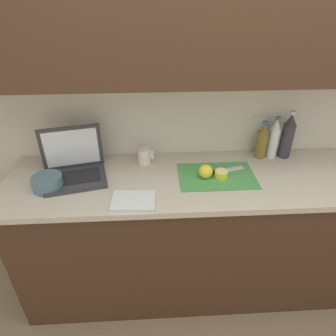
{
  "coord_description": "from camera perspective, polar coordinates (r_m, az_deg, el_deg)",
  "views": [
    {
      "loc": [
        -0.43,
        -1.43,
        1.87
      ],
      "look_at": [
        -0.35,
        -0.01,
        0.99
      ],
      "focal_mm": 32.0,
      "sensor_mm": 36.0,
      "label": 1
    }
  ],
  "objects": [
    {
      "name": "ground_plane",
      "position": [
        2.39,
        9.02,
        -20.09
      ],
      "size": [
        12.0,
        12.0,
        0.0
      ],
      "primitive_type": "plane",
      "color": "#847056",
      "rests_on": "ground"
    },
    {
      "name": "wall_back",
      "position": [
        1.74,
        12.02,
        20.94
      ],
      "size": [
        5.2,
        0.38,
        2.6
      ],
      "color": "silver",
      "rests_on": "ground_plane"
    },
    {
      "name": "counter_unit",
      "position": [
        2.06,
        10.71,
        -11.95
      ],
      "size": [
        2.59,
        0.61,
        0.91
      ],
      "color": "#472D1E",
      "rests_on": "ground_plane"
    },
    {
      "name": "laptop",
      "position": [
        1.8,
        -17.45,
        0.4
      ],
      "size": [
        0.39,
        0.33,
        0.28
      ],
      "rotation": [
        0.0,
        0.0,
        0.22
      ],
      "color": "#333338",
      "rests_on": "counter_unit"
    },
    {
      "name": "cutting_board",
      "position": [
        1.76,
        9.25,
        -1.5
      ],
      "size": [
        0.44,
        0.29,
        0.01
      ],
      "primitive_type": "cube",
      "color": "#4C9E51",
      "rests_on": "counter_unit"
    },
    {
      "name": "knife",
      "position": [
        1.78,
        9.35,
        -0.6
      ],
      "size": [
        0.25,
        0.1,
        0.02
      ],
      "rotation": [
        0.0,
        0.0,
        0.28
      ],
      "color": "silver",
      "rests_on": "cutting_board"
    },
    {
      "name": "lemon_half_cut",
      "position": [
        1.74,
        10.11,
        -1.08
      ],
      "size": [
        0.08,
        0.08,
        0.04
      ],
      "color": "yellow",
      "rests_on": "cutting_board"
    },
    {
      "name": "lemon_whole_beside",
      "position": [
        1.71,
        7.19,
        -0.64
      ],
      "size": [
        0.08,
        0.08,
        0.08
      ],
      "color": "yellow",
      "rests_on": "cutting_board"
    },
    {
      "name": "bottle_green_soda",
      "position": [
        2.02,
        21.81,
        5.62
      ],
      "size": [
        0.08,
        0.08,
        0.31
      ],
      "color": "#333338",
      "rests_on": "counter_unit"
    },
    {
      "name": "bottle_oil_tall",
      "position": [
        2.0,
        19.51,
        5.24
      ],
      "size": [
        0.06,
        0.06,
        0.27
      ],
      "color": "silver",
      "rests_on": "counter_unit"
    },
    {
      "name": "bottle_water_clear",
      "position": [
        1.98,
        17.46,
        4.88
      ],
      "size": [
        0.07,
        0.07,
        0.24
      ],
      "color": "olive",
      "rests_on": "counter_unit"
    },
    {
      "name": "measuring_cup",
      "position": [
        1.85,
        -4.54,
        2.31
      ],
      "size": [
        0.1,
        0.08,
        0.1
      ],
      "color": "silver",
      "rests_on": "counter_unit"
    },
    {
      "name": "bowl_white",
      "position": [
        1.75,
        -21.98,
        -2.57
      ],
      "size": [
        0.16,
        0.16,
        0.07
      ],
      "color": "slate",
      "rests_on": "counter_unit"
    },
    {
      "name": "dish_towel",
      "position": [
        1.54,
        -6.61,
        -6.33
      ],
      "size": [
        0.23,
        0.17,
        0.02
      ],
      "primitive_type": "cube",
      "rotation": [
        0.0,
        0.0,
        -0.05
      ],
      "color": "white",
      "rests_on": "counter_unit"
    }
  ]
}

